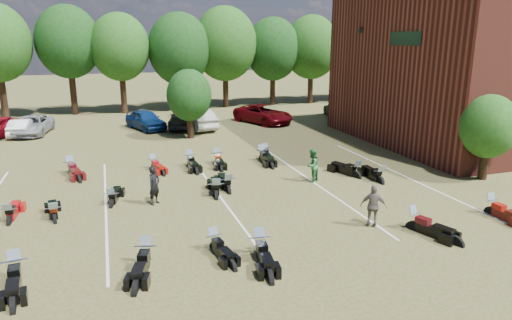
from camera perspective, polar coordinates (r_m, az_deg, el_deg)
name	(u,v)px	position (r m, az deg, el deg)	size (l,w,h in m)	color
ground	(303,209)	(19.66, 5.89, -6.09)	(160.00, 160.00, 0.00)	brown
car_1	(23,127)	(37.91, -27.16, 3.66)	(1.34, 3.85, 1.27)	white
car_2	(32,125)	(38.08, -26.25, 3.90)	(2.29, 4.97, 1.38)	gray
car_3	(183,119)	(37.15, -9.14, 5.12)	(2.10, 5.17, 1.50)	black
car_4	(146,120)	(37.12, -13.63, 4.92)	(1.82, 4.53, 1.54)	navy
car_5	(198,119)	(36.51, -7.21, 5.08)	(1.66, 4.76, 1.57)	#9C9D99
car_6	(263,114)	(38.83, 0.89, 5.78)	(2.57, 5.58, 1.55)	#54040B
car_7	(341,109)	(42.08, 10.60, 6.28)	(2.23, 5.48, 1.59)	#39383E
person_black	(154,185)	(20.31, -12.60, -3.13)	(0.62, 0.41, 1.71)	black
person_green	(312,166)	(23.08, 7.02, -0.69)	(0.82, 0.64, 1.68)	#296F37
person_grey	(373,206)	(18.08, 14.47, -5.61)	(0.98, 0.41, 1.68)	#635B55
motorcycle_0	(17,280)	(15.97, -27.70, -13.11)	(0.74, 2.34, 1.30)	black
motorcycle_2	(147,264)	(15.52, -13.50, -12.51)	(0.74, 2.31, 1.29)	black
motorcycle_3	(214,250)	(16.05, -5.21, -11.17)	(0.64, 2.02, 1.13)	black
motorcycle_4	(260,255)	(15.67, 0.46, -11.78)	(0.75, 2.36, 1.32)	black
motorcycle_5	(414,229)	(18.56, 19.09, -8.21)	(0.75, 2.34, 1.31)	black
motorcycle_6	(491,214)	(21.36, 27.28, -6.02)	(0.71, 2.22, 1.24)	#4A0D0A
motorcycle_7	(10,223)	(20.55, -28.38, -6.96)	(0.68, 2.14, 1.19)	#9E0B10
motorcycle_8	(55,221)	(19.95, -23.82, -7.05)	(0.67, 2.10, 1.17)	black
motorcycle_9	(112,206)	(20.83, -17.55, -5.51)	(0.67, 2.10, 1.17)	black
motorcycle_10	(216,198)	(20.93, -4.98, -4.73)	(0.77, 2.42, 1.35)	black
motorcycle_11	(228,192)	(21.60, -3.47, -4.05)	(0.75, 2.35, 1.31)	black
motorcycle_12	(380,183)	(23.75, 15.22, -2.78)	(0.75, 2.35, 1.31)	black
motorcycle_13	(356,178)	(24.35, 12.35, -2.16)	(0.77, 2.40, 1.34)	black
motorcycle_14	(71,173)	(26.42, -22.07, -1.57)	(0.77, 2.41, 1.35)	#490A0D
motorcycle_15	(154,169)	(26.00, -12.65, -1.07)	(0.65, 2.04, 1.14)	maroon
motorcycle_16	(190,166)	(26.20, -8.27, -0.72)	(0.74, 2.32, 1.29)	black
motorcycle_17	(217,163)	(26.56, -4.89, -0.40)	(0.71, 2.24, 1.25)	black
motorcycle_18	(262,161)	(27.03, 0.73, -0.07)	(0.75, 2.36, 1.31)	black
motorcycle_19	(265,157)	(27.85, 1.16, 0.39)	(0.67, 2.10, 1.17)	black
tree_line	(173,45)	(46.16, -10.30, 13.95)	(56.00, 6.00, 9.79)	black
young_tree_near_building	(489,127)	(25.68, 27.09, 3.74)	(2.80, 2.80, 4.16)	black
young_tree_midfield	(189,95)	(32.91, -8.36, 8.01)	(3.20, 3.20, 4.70)	black
parking_lines	(218,194)	(21.42, -4.78, -4.23)	(20.10, 14.00, 0.01)	silver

